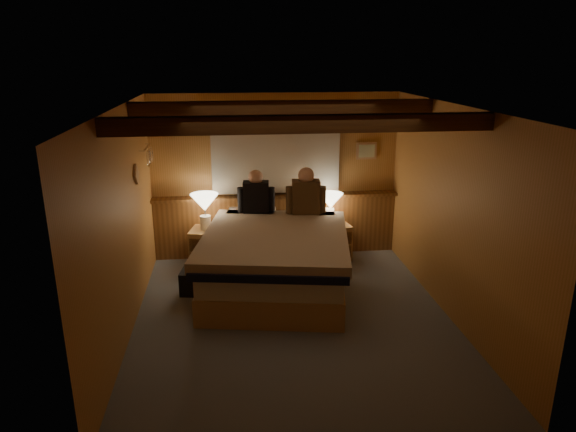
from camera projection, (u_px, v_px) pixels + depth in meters
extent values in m
plane|color=#545B64|center=(293.00, 319.00, 5.92)|extent=(4.20, 4.20, 0.00)
plane|color=#BB7F46|center=(294.00, 107.00, 5.19)|extent=(4.20, 4.20, 0.00)
plane|color=#BB7E43|center=(276.00, 176.00, 7.55)|extent=(3.60, 0.00, 3.60)
plane|color=#BB7E43|center=(123.00, 226.00, 5.36)|extent=(0.00, 4.20, 4.20)
plane|color=#BB7E43|center=(452.00, 214.00, 5.76)|extent=(0.00, 4.20, 4.20)
plane|color=#BB7E43|center=(332.00, 312.00, 3.57)|extent=(3.60, 0.00, 3.60)
cube|color=brown|center=(276.00, 226.00, 7.71)|extent=(3.60, 0.12, 0.90)
cube|color=brown|center=(276.00, 197.00, 7.52)|extent=(3.60, 0.22, 0.04)
cylinder|color=#4A2D12|center=(276.00, 118.00, 7.21)|extent=(2.10, 0.05, 0.05)
sphere|color=#4A2D12|center=(200.00, 119.00, 7.10)|extent=(0.08, 0.08, 0.08)
sphere|color=#4A2D12|center=(349.00, 117.00, 7.33)|extent=(0.08, 0.08, 0.08)
cube|color=beige|center=(276.00, 157.00, 7.39)|extent=(1.85, 0.08, 1.05)
cube|color=#4A2D12|center=(302.00, 124.00, 4.65)|extent=(3.60, 0.15, 0.16)
cube|color=#4A2D12|center=(284.00, 108.00, 6.07)|extent=(3.60, 0.15, 0.16)
cylinder|color=silver|center=(147.00, 147.00, 6.71)|extent=(0.03, 0.55, 0.03)
torus|color=silver|center=(148.00, 158.00, 6.61)|extent=(0.01, 0.21, 0.21)
torus|color=silver|center=(151.00, 155.00, 6.83)|extent=(0.01, 0.21, 0.21)
cube|color=tan|center=(366.00, 151.00, 7.57)|extent=(0.30, 0.03, 0.25)
cube|color=beige|center=(367.00, 151.00, 7.56)|extent=(0.24, 0.01, 0.19)
cube|color=tan|center=(276.00, 275.00, 6.67)|extent=(2.04, 2.49, 0.34)
cube|color=silver|center=(276.00, 254.00, 6.58)|extent=(1.99, 2.45, 0.27)
cube|color=black|center=(274.00, 249.00, 6.26)|extent=(2.02, 2.06, 0.09)
cube|color=#C8898C|center=(275.00, 239.00, 6.38)|extent=(2.10, 2.29, 0.13)
cube|color=silver|center=(251.00, 216.00, 7.37)|extent=(0.73, 0.49, 0.18)
cube|color=silver|center=(311.00, 217.00, 7.32)|extent=(0.73, 0.49, 0.18)
cube|color=tan|center=(209.00, 247.00, 7.35)|extent=(0.57, 0.53, 0.54)
cube|color=brown|center=(205.00, 245.00, 7.12)|extent=(0.44, 0.11, 0.19)
cube|color=brown|center=(206.00, 260.00, 7.19)|extent=(0.44, 0.11, 0.19)
cylinder|color=silver|center=(205.00, 245.00, 7.12)|extent=(0.04, 0.04, 0.03)
cylinder|color=silver|center=(206.00, 260.00, 7.19)|extent=(0.04, 0.04, 0.03)
cube|color=tan|center=(332.00, 241.00, 7.60)|extent=(0.56, 0.52, 0.53)
cube|color=brown|center=(338.00, 239.00, 7.38)|extent=(0.43, 0.11, 0.19)
cube|color=brown|center=(337.00, 253.00, 7.44)|extent=(0.43, 0.11, 0.19)
cylinder|color=silver|center=(338.00, 239.00, 7.38)|extent=(0.04, 0.04, 0.03)
cylinder|color=silver|center=(337.00, 253.00, 7.44)|extent=(0.04, 0.04, 0.03)
cylinder|color=white|center=(206.00, 222.00, 7.26)|extent=(0.15, 0.15, 0.20)
cylinder|color=silver|center=(205.00, 213.00, 7.23)|extent=(0.03, 0.03, 0.11)
cone|color=#FFF2C6|center=(205.00, 202.00, 7.18)|extent=(0.39, 0.39, 0.24)
cylinder|color=white|center=(330.00, 218.00, 7.51)|extent=(0.14, 0.14, 0.18)
cylinder|color=silver|center=(330.00, 210.00, 7.47)|extent=(0.02, 0.02, 0.10)
cone|color=#FFF2C6|center=(331.00, 201.00, 7.43)|extent=(0.36, 0.36, 0.22)
cube|color=black|center=(256.00, 198.00, 7.20)|extent=(0.37, 0.24, 0.47)
cylinder|color=black|center=(241.00, 201.00, 7.21)|extent=(0.11, 0.11, 0.38)
cylinder|color=black|center=(271.00, 200.00, 7.22)|extent=(0.11, 0.11, 0.38)
sphere|color=tan|center=(256.00, 177.00, 7.11)|extent=(0.21, 0.21, 0.21)
cube|color=#4B341E|center=(306.00, 198.00, 7.14)|extent=(0.40, 0.25, 0.50)
cylinder|color=#4B341E|center=(290.00, 201.00, 7.14)|extent=(0.12, 0.12, 0.40)
cylinder|color=#4B341E|center=(322.00, 201.00, 7.16)|extent=(0.12, 0.12, 0.40)
sphere|color=tan|center=(306.00, 175.00, 7.04)|extent=(0.22, 0.22, 0.22)
cube|color=black|center=(201.00, 282.00, 6.52)|extent=(0.55, 0.38, 0.30)
cylinder|color=black|center=(201.00, 269.00, 6.46)|extent=(0.13, 0.31, 0.08)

